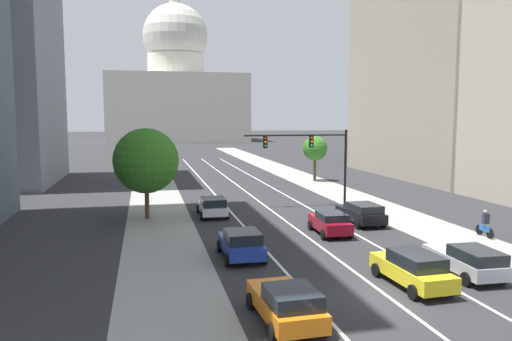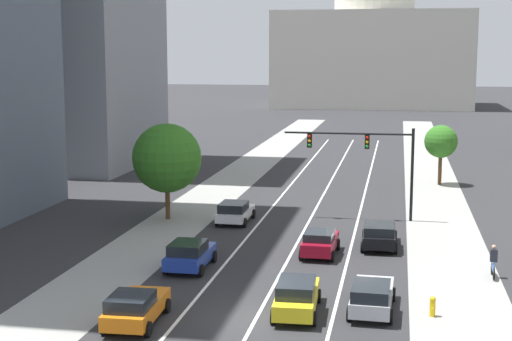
# 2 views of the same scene
# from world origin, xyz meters

# --- Properties ---
(ground_plane) EXTENTS (400.00, 400.00, 0.00)m
(ground_plane) POSITION_xyz_m (0.00, 40.00, 0.00)
(ground_plane) COLOR #2B2B2D
(sidewalk_left) EXTENTS (4.65, 130.00, 0.01)m
(sidewalk_left) POSITION_xyz_m (-8.88, 35.00, 0.01)
(sidewalk_left) COLOR gray
(sidewalk_left) RESTS_ON ground
(sidewalk_right) EXTENTS (4.65, 130.00, 0.01)m
(sidewalk_right) POSITION_xyz_m (8.88, 35.00, 0.01)
(sidewalk_right) COLOR gray
(sidewalk_right) RESTS_ON ground
(lane_stripe_left) EXTENTS (0.16, 90.00, 0.01)m
(lane_stripe_left) POSITION_xyz_m (-3.28, 25.00, 0.01)
(lane_stripe_left) COLOR white
(lane_stripe_left) RESTS_ON ground
(lane_stripe_center) EXTENTS (0.16, 90.00, 0.01)m
(lane_stripe_center) POSITION_xyz_m (0.00, 25.00, 0.01)
(lane_stripe_center) COLOR white
(lane_stripe_center) RESTS_ON ground
(lane_stripe_right) EXTENTS (0.16, 90.00, 0.01)m
(lane_stripe_right) POSITION_xyz_m (3.28, 25.00, 0.01)
(lane_stripe_right) COLOR white
(lane_stripe_right) RESTS_ON ground
(capitol_building) EXTENTS (40.82, 28.20, 42.80)m
(capitol_building) POSITION_xyz_m (0.00, 137.72, 15.72)
(capitol_building) COLOR beige
(capitol_building) RESTS_ON ground
(car_orange) EXTENTS (2.20, 4.45, 1.51)m
(car_orange) POSITION_xyz_m (-4.91, -1.57, 0.78)
(car_orange) COLOR orange
(car_orange) RESTS_ON ground
(car_white) EXTENTS (2.12, 4.30, 1.48)m
(car_white) POSITION_xyz_m (-4.92, 18.56, 0.77)
(car_white) COLOR silver
(car_white) RESTS_ON ground
(car_blue) EXTENTS (2.11, 4.19, 1.55)m
(car_blue) POSITION_xyz_m (-4.91, 7.09, 0.80)
(car_blue) COLOR #1E389E
(car_blue) RESTS_ON ground
(car_crimson) EXTENTS (2.05, 4.08, 1.47)m
(car_crimson) POSITION_xyz_m (1.64, 11.15, 0.78)
(car_crimson) COLOR maroon
(car_crimson) RESTS_ON ground
(car_yellow) EXTENTS (2.10, 4.64, 1.59)m
(car_yellow) POSITION_xyz_m (1.64, 1.07, 0.83)
(car_yellow) COLOR yellow
(car_yellow) RESTS_ON ground
(car_silver) EXTENTS (2.06, 4.65, 1.49)m
(car_silver) POSITION_xyz_m (4.91, 1.84, 0.78)
(car_silver) COLOR #B2B5BA
(car_silver) RESTS_ON ground
(car_black) EXTENTS (2.15, 4.63, 1.51)m
(car_black) POSITION_xyz_m (4.92, 13.62, 0.80)
(car_black) COLOR black
(car_black) RESTS_ON ground
(traffic_signal_mast) EXTENTS (8.89, 0.39, 6.39)m
(traffic_signal_mast) POSITION_xyz_m (3.97, 21.28, 4.68)
(traffic_signal_mast) COLOR black
(traffic_signal_mast) RESTS_ON ground
(fire_hydrant) EXTENTS (0.26, 0.35, 0.91)m
(fire_hydrant) POSITION_xyz_m (7.55, 1.82, 0.46)
(fire_hydrant) COLOR yellow
(fire_hydrant) RESTS_ON ground
(cyclist) EXTENTS (0.37, 1.70, 1.72)m
(cyclist) POSITION_xyz_m (10.84, 8.40, 0.85)
(cyclist) COLOR black
(cyclist) RESTS_ON ground
(street_tree_near_left) EXTENTS (4.77, 4.77, 6.68)m
(street_tree_near_left) POSITION_xyz_m (-9.73, 18.80, 4.28)
(street_tree_near_left) COLOR #51381E
(street_tree_near_left) RESTS_ON ground
(street_tree_far_right) EXTENTS (2.86, 2.86, 5.24)m
(street_tree_far_right) POSITION_xyz_m (9.52, 36.70, 3.79)
(street_tree_far_right) COLOR #51381E
(street_tree_far_right) RESTS_ON ground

